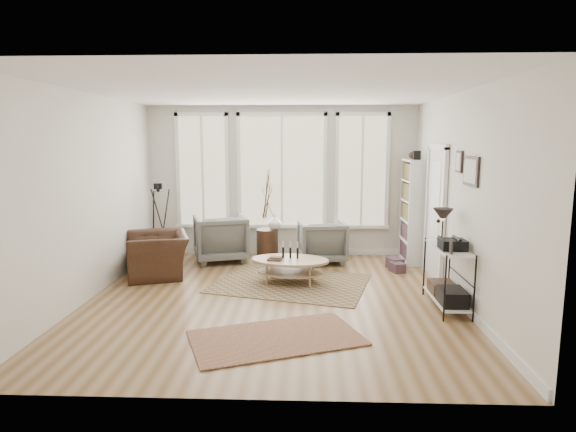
{
  "coord_description": "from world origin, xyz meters",
  "views": [
    {
      "loc": [
        0.48,
        -6.63,
        2.24
      ],
      "look_at": [
        0.2,
        0.6,
        1.1
      ],
      "focal_mm": 30.0,
      "sensor_mm": 36.0,
      "label": 1
    }
  ],
  "objects_px": {
    "coffee_table": "(290,264)",
    "side_table": "(267,218)",
    "bookcase": "(412,211)",
    "armchair_right": "(322,241)",
    "armchair_left": "(221,238)",
    "low_shelf": "(448,271)",
    "accent_chair": "(158,255)"
  },
  "relations": [
    {
      "from": "armchair_right",
      "to": "coffee_table",
      "type": "bearing_deg",
      "value": 60.0
    },
    {
      "from": "coffee_table",
      "to": "armchair_left",
      "type": "xyz_separation_m",
      "value": [
        -1.35,
        1.38,
        0.13
      ]
    },
    {
      "from": "low_shelf",
      "to": "armchair_right",
      "type": "bearing_deg",
      "value": 123.73
    },
    {
      "from": "bookcase",
      "to": "low_shelf",
      "type": "xyz_separation_m",
      "value": [
        -0.06,
        -2.52,
        -0.44
      ]
    },
    {
      "from": "armchair_right",
      "to": "accent_chair",
      "type": "relative_size",
      "value": 0.78
    },
    {
      "from": "side_table",
      "to": "accent_chair",
      "type": "bearing_deg",
      "value": -149.19
    },
    {
      "from": "side_table",
      "to": "bookcase",
      "type": "bearing_deg",
      "value": 1.84
    },
    {
      "from": "bookcase",
      "to": "low_shelf",
      "type": "height_order",
      "value": "bookcase"
    },
    {
      "from": "armchair_right",
      "to": "accent_chair",
      "type": "xyz_separation_m",
      "value": [
        -2.76,
        -1.01,
        -0.03
      ]
    },
    {
      "from": "coffee_table",
      "to": "armchair_left",
      "type": "relative_size",
      "value": 1.38
    },
    {
      "from": "side_table",
      "to": "low_shelf",
      "type": "bearing_deg",
      "value": -42.85
    },
    {
      "from": "coffee_table",
      "to": "side_table",
      "type": "distance_m",
      "value": 1.55
    },
    {
      "from": "armchair_left",
      "to": "side_table",
      "type": "xyz_separation_m",
      "value": [
        0.88,
        0.0,
        0.38
      ]
    },
    {
      "from": "bookcase",
      "to": "side_table",
      "type": "distance_m",
      "value": 2.69
    },
    {
      "from": "bookcase",
      "to": "low_shelf",
      "type": "relative_size",
      "value": 1.58
    },
    {
      "from": "bookcase",
      "to": "coffee_table",
      "type": "distance_m",
      "value": 2.74
    },
    {
      "from": "low_shelf",
      "to": "bookcase",
      "type": "bearing_deg",
      "value": 88.72
    },
    {
      "from": "bookcase",
      "to": "armchair_right",
      "type": "height_order",
      "value": "bookcase"
    },
    {
      "from": "low_shelf",
      "to": "accent_chair",
      "type": "xyz_separation_m",
      "value": [
        -4.37,
        1.39,
        -0.16
      ]
    },
    {
      "from": "armchair_left",
      "to": "side_table",
      "type": "bearing_deg",
      "value": 162.33
    },
    {
      "from": "low_shelf",
      "to": "side_table",
      "type": "relative_size",
      "value": 0.77
    },
    {
      "from": "bookcase",
      "to": "armchair_left",
      "type": "xyz_separation_m",
      "value": [
        -3.56,
        -0.09,
        -0.52
      ]
    },
    {
      "from": "armchair_left",
      "to": "side_table",
      "type": "height_order",
      "value": "side_table"
    },
    {
      "from": "armchair_left",
      "to": "armchair_right",
      "type": "relative_size",
      "value": 1.12
    },
    {
      "from": "bookcase",
      "to": "accent_chair",
      "type": "height_order",
      "value": "bookcase"
    },
    {
      "from": "bookcase",
      "to": "side_table",
      "type": "xyz_separation_m",
      "value": [
        -2.68,
        -0.09,
        -0.14
      ]
    },
    {
      "from": "bookcase",
      "to": "armchair_left",
      "type": "height_order",
      "value": "bookcase"
    },
    {
      "from": "bookcase",
      "to": "accent_chair",
      "type": "distance_m",
      "value": 4.61
    },
    {
      "from": "coffee_table",
      "to": "accent_chair",
      "type": "height_order",
      "value": "accent_chair"
    },
    {
      "from": "coffee_table",
      "to": "armchair_right",
      "type": "bearing_deg",
      "value": 67.87
    },
    {
      "from": "low_shelf",
      "to": "armchair_left",
      "type": "bearing_deg",
      "value": 145.21
    },
    {
      "from": "coffee_table",
      "to": "side_table",
      "type": "bearing_deg",
      "value": 108.67
    }
  ]
}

